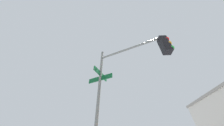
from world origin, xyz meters
TOP-DOWN VIEW (x-y plane):
  - traffic_signal_near at (-6.49, -6.13)m, footprint 1.71×3.21m

SIDE VIEW (x-z plane):
  - traffic_signal_near at x=-6.49m, z-range 1.11..6.49m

